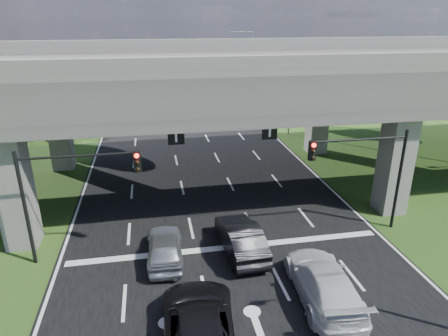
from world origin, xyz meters
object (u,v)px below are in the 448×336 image
object	(u,v)px
signal_right	(367,164)
signal_left	(69,185)
car_dark	(241,238)
car_trailing	(199,327)
streetlight_far	(288,78)
car_silver	(165,247)
streetlight_beyond	(249,61)
car_white	(324,282)

from	to	relation	value
signal_right	signal_left	bearing A→B (deg)	180.00
car_dark	car_trailing	world-z (taller)	car_dark
car_trailing	car_dark	bearing A→B (deg)	-112.39
streetlight_far	car_trailing	distance (m)	30.19
car_dark	streetlight_far	bearing A→B (deg)	-117.37
signal_left	car_silver	bearing A→B (deg)	-12.12
streetlight_far	car_trailing	xyz separation A→B (m)	(-12.53, -27.01, -4.98)
signal_left	streetlight_beyond	distance (m)	40.30
streetlight_beyond	car_dark	distance (m)	38.54
streetlight_beyond	car_white	distance (m)	42.19
streetlight_far	signal_left	bearing A→B (deg)	-131.78
streetlight_far	car_trailing	bearing A→B (deg)	-114.89
car_dark	streetlight_beyond	bearing A→B (deg)	-107.38
streetlight_beyond	car_white	world-z (taller)	streetlight_beyond
streetlight_beyond	car_silver	xyz separation A→B (m)	(-13.53, -37.00, -5.06)
signal_left	car_white	bearing A→B (deg)	-25.44
streetlight_far	car_trailing	world-z (taller)	streetlight_far
streetlight_beyond	signal_left	bearing A→B (deg)	-116.43
signal_right	car_dark	size ratio (longest dim) A/B	1.18
signal_left	car_trailing	xyz separation A→B (m)	(5.39, -6.95, -3.32)
car_trailing	car_silver	bearing A→B (deg)	-76.60
signal_right	streetlight_beyond	distance (m)	36.17
streetlight_beyond	car_dark	size ratio (longest dim) A/B	1.96
car_silver	car_white	size ratio (longest dim) A/B	0.76
streetlight_beyond	car_silver	distance (m)	39.72
streetlight_far	car_white	distance (m)	26.71
streetlight_beyond	car_white	xyz separation A→B (m)	(-6.82, -41.34, -4.97)
car_trailing	streetlight_beyond	bearing A→B (deg)	-102.32
signal_right	streetlight_beyond	bearing A→B (deg)	86.39
car_silver	car_white	bearing A→B (deg)	149.30
signal_left	streetlight_beyond	world-z (taller)	streetlight_beyond
car_white	car_dark	bearing A→B (deg)	-53.51
signal_left	car_silver	world-z (taller)	signal_left
streetlight_beyond	car_trailing	distance (m)	45.07
car_silver	car_white	world-z (taller)	car_white
car_trailing	car_white	bearing A→B (deg)	-159.81
signal_left	car_silver	xyz separation A→B (m)	(4.39, -0.94, -3.40)
signal_left	car_white	size ratio (longest dim) A/B	1.03
signal_right	car_trailing	distance (m)	12.83
signal_left	streetlight_far	distance (m)	26.95
signal_left	streetlight_beyond	size ratio (longest dim) A/B	0.60
streetlight_far	car_white	bearing A→B (deg)	-105.06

